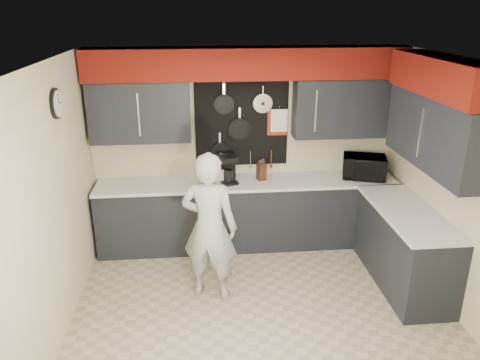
{
  "coord_description": "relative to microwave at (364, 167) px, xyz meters",
  "views": [
    {
      "loc": [
        -0.64,
        -4.22,
        3.08
      ],
      "look_at": [
        -0.19,
        0.5,
        1.29
      ],
      "focal_mm": 35.0,
      "sensor_mm": 36.0,
      "label": 1
    }
  ],
  "objects": [
    {
      "name": "ground",
      "position": [
        -1.54,
        -1.41,
        -1.07
      ],
      "size": [
        4.0,
        4.0,
        0.0
      ],
      "primitive_type": "plane",
      "color": "tan",
      "rests_on": "ground"
    },
    {
      "name": "back_wall_assembly",
      "position": [
        -1.53,
        0.18,
        0.94
      ],
      "size": [
        4.0,
        0.36,
        2.6
      ],
      "color": "beige",
      "rests_on": "ground"
    },
    {
      "name": "right_wall_assembly",
      "position": [
        0.31,
        -1.15,
        0.87
      ],
      "size": [
        0.36,
        3.5,
        2.6
      ],
      "color": "beige",
      "rests_on": "ground"
    },
    {
      "name": "left_wall_assembly",
      "position": [
        -3.53,
        -1.4,
        0.26
      ],
      "size": [
        0.05,
        3.5,
        2.6
      ],
      "color": "beige",
      "rests_on": "ground"
    },
    {
      "name": "base_cabinets",
      "position": [
        -1.05,
        -0.28,
        -0.61
      ],
      "size": [
        3.95,
        2.2,
        0.92
      ],
      "color": "black",
      "rests_on": "ground"
    },
    {
      "name": "microwave",
      "position": [
        0.0,
        0.0,
        0.0
      ],
      "size": [
        0.62,
        0.51,
        0.3
      ],
      "primitive_type": "imported",
      "rotation": [
        0.0,
        0.0,
        -0.28
      ],
      "color": "black",
      "rests_on": "base_cabinets"
    },
    {
      "name": "knife_block",
      "position": [
        -1.35,
        0.06,
        -0.04
      ],
      "size": [
        0.13,
        0.13,
        0.23
      ],
      "primitive_type": "cube",
      "rotation": [
        0.0,
        0.0,
        0.34
      ],
      "color": "#341810",
      "rests_on": "base_cabinets"
    },
    {
      "name": "utensil_crock",
      "position": [
        -1.88,
        0.04,
        -0.06
      ],
      "size": [
        0.13,
        0.13,
        0.17
      ],
      "primitive_type": "cylinder",
      "color": "white",
      "rests_on": "base_cabinets"
    },
    {
      "name": "coffee_maker",
      "position": [
        -1.8,
        0.0,
        0.04
      ],
      "size": [
        0.26,
        0.3,
        0.37
      ],
      "rotation": [
        0.0,
        0.0,
        0.3
      ],
      "color": "black",
      "rests_on": "base_cabinets"
    },
    {
      "name": "person",
      "position": [
        -2.08,
        -1.11,
        -0.23
      ],
      "size": [
        0.71,
        0.58,
        1.68
      ],
      "primitive_type": "imported",
      "rotation": [
        0.0,
        0.0,
        2.82
      ],
      "color": "#AFAEAC",
      "rests_on": "ground"
    }
  ]
}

